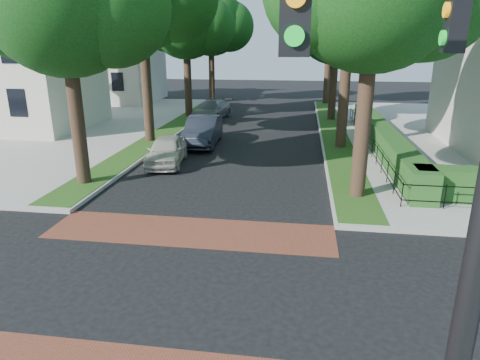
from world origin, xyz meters
name	(u,v)px	position (x,y,z in m)	size (l,w,h in m)	color
ground	(158,287)	(0.00, 0.00, 0.00)	(120.00, 120.00, 0.00)	black
crosswalk_far	(191,232)	(0.00, 3.20, 0.01)	(9.00, 2.20, 0.01)	brown
grass_strip_ne	(334,132)	(5.40, 19.10, 0.16)	(1.60, 29.80, 0.02)	#224714
grass_strip_nw	(172,127)	(-5.40, 19.10, 0.16)	(1.60, 29.80, 0.02)	#224714
tree_right_far	(338,24)	(5.60, 24.22, 6.91)	(7.25, 6.23, 9.74)	black
tree_right_back	(331,24)	(5.60, 33.23, 7.27)	(7.50, 6.45, 10.20)	black
tree_left_far	(188,22)	(-5.40, 24.22, 7.12)	(7.00, 6.02, 9.86)	black
tree_left_back	(212,23)	(-5.40, 33.24, 7.41)	(7.75, 6.66, 10.44)	black
hedge_main_road	(382,137)	(7.70, 15.00, 0.75)	(1.00, 18.00, 1.20)	#174217
fence_main_road	(367,139)	(6.90, 15.00, 0.60)	(0.06, 18.00, 0.90)	black
house_left_near	(14,52)	(-15.49, 17.99, 5.04)	(10.00, 9.00, 10.14)	beige
house_left_far	(107,49)	(-15.49, 31.99, 5.04)	(10.00, 9.00, 10.14)	beige
traffic_signal	(466,147)	(4.89, -4.41, 4.71)	(2.17, 2.00, 8.00)	black
parked_car_front	(167,150)	(-3.11, 10.67, 0.69)	(1.63, 4.05, 1.38)	beige
parked_car_middle	(203,131)	(-2.30, 14.99, 0.81)	(1.72, 4.93, 1.63)	black
parked_car_rear	(212,110)	(-3.60, 23.76, 0.70)	(1.95, 4.80, 1.39)	slate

